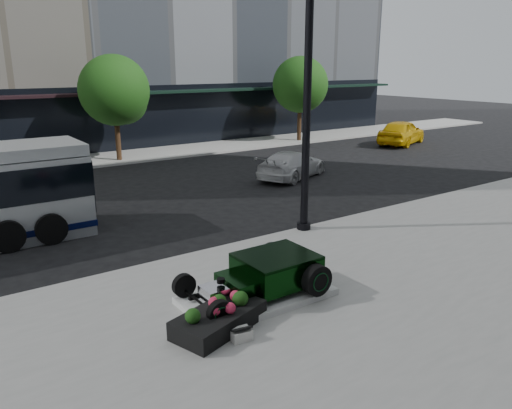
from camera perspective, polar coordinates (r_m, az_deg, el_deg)
ground at (r=17.19m, az=-3.57°, el=-2.24°), size 120.00×120.00×0.00m
sidewalk_far at (r=29.72m, az=-17.80°, el=4.88°), size 70.00×4.00×0.12m
street_trees at (r=28.76m, az=-15.64°, el=12.17°), size 29.80×3.80×5.70m
display_plinth at (r=11.62m, az=0.11°, el=-10.39°), size 3.40×1.80×0.15m
hot_rod at (r=11.58m, az=1.48°, el=-7.74°), size 3.22×2.00×0.81m
info_plaque at (r=10.05m, az=-1.74°, el=-14.55°), size 0.44×0.35×0.31m
lamppost at (r=15.60m, az=5.83°, el=10.52°), size 0.45×0.45×8.18m
flower_planter at (r=10.40m, az=-4.26°, el=-12.80°), size 2.16×1.53×0.64m
white_sedan at (r=24.04m, az=4.15°, el=4.58°), size 4.83×3.40×1.30m
yellow_taxi at (r=35.45m, az=16.29°, el=7.94°), size 5.28×3.59×1.67m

